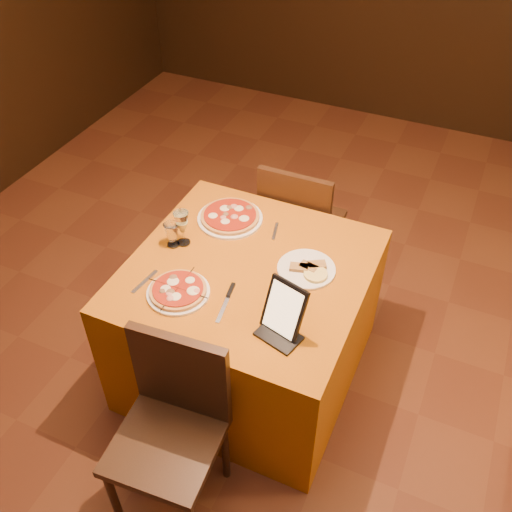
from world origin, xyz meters
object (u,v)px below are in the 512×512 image
at_px(pizza_near, 178,291).
at_px(tablet, 284,309).
at_px(main_table, 249,321).
at_px(wine_glass, 182,228).
at_px(chair_main_near, 166,445).
at_px(water_glass, 172,235).
at_px(pizza_far, 230,217).
at_px(chair_main_far, 303,223).

distance_m(pizza_near, tablet, 0.51).
height_order(main_table, tablet, tablet).
distance_m(wine_glass, tablet, 0.73).
bearing_deg(chair_main_near, water_glass, 112.11).
bearing_deg(pizza_near, water_glass, 124.12).
distance_m(chair_main_near, pizza_far, 1.17).
distance_m(chair_main_near, wine_glass, 1.00).
height_order(main_table, chair_main_near, chair_main_near).
bearing_deg(main_table, tablet, -43.70).
bearing_deg(tablet, water_glass, 173.66).
bearing_deg(pizza_near, chair_main_far, 78.63).
bearing_deg(wine_glass, water_glass, -138.18).
xyz_separation_m(main_table, chair_main_far, (-0.00, 0.78, 0.08)).
height_order(pizza_near, tablet, tablet).
height_order(chair_main_far, tablet, tablet).
bearing_deg(tablet, chair_main_far, 120.90).
bearing_deg(water_glass, pizza_far, 60.77).
bearing_deg(pizza_far, main_table, -51.14).
distance_m(pizza_far, water_glass, 0.34).
relative_size(chair_main_near, tablet, 3.73).
bearing_deg(wine_glass, chair_main_far, 63.92).
xyz_separation_m(main_table, chair_main_near, (-0.00, -0.81, 0.08)).
height_order(pizza_far, wine_glass, wine_glass).
distance_m(chair_main_near, chair_main_far, 1.59).
distance_m(chair_main_near, pizza_near, 0.65).
xyz_separation_m(pizza_far, water_glass, (-0.16, -0.29, 0.05)).
distance_m(chair_main_far, wine_glass, 0.92).
distance_m(chair_main_near, water_glass, 0.97).
bearing_deg(main_table, pizza_near, -127.31).
height_order(pizza_near, pizza_far, same).
bearing_deg(wine_glass, pizza_near, -64.41).
xyz_separation_m(wine_glass, tablet, (0.65, -0.31, 0.03)).
relative_size(pizza_far, water_glass, 2.60).
relative_size(pizza_near, tablet, 1.16).
distance_m(water_glass, tablet, 0.75).
bearing_deg(tablet, main_table, 151.83).
relative_size(main_table, pizza_near, 3.88).
bearing_deg(pizza_far, chair_main_far, 63.79).
relative_size(main_table, pizza_far, 3.26).
xyz_separation_m(chair_main_near, wine_glass, (-0.36, 0.84, 0.39)).
height_order(wine_glass, tablet, tablet).
height_order(main_table, chair_main_far, chair_main_far).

